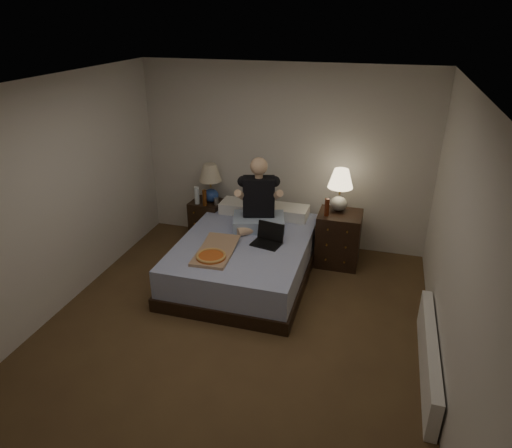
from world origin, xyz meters
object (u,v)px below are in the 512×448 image
(bed, at_px, (245,258))
(person, at_px, (259,194))
(lamp_right, at_px, (340,190))
(soda_can, at_px, (216,201))
(nightstand_left, at_px, (208,220))
(beer_bottle_right, at_px, (327,207))
(pizza_box, at_px, (211,257))
(beer_bottle_left, at_px, (205,198))
(radiator, at_px, (428,356))
(nightstand_right, at_px, (338,239))
(laptop, at_px, (266,236))
(water_bottle, at_px, (197,195))
(lamp_left, at_px, (211,183))

(bed, bearing_deg, person, 79.05)
(lamp_right, xyz_separation_m, soda_can, (-1.72, 0.06, -0.37))
(nightstand_left, bearing_deg, beer_bottle_right, -5.83)
(soda_can, distance_m, pizza_box, 1.47)
(beer_bottle_left, height_order, radiator, beer_bottle_left)
(nightstand_right, relative_size, soda_can, 7.17)
(bed, distance_m, nightstand_left, 1.22)
(lamp_right, bearing_deg, pizza_box, -133.20)
(radiator, bearing_deg, nightstand_right, 119.63)
(nightstand_right, xyz_separation_m, lamp_right, (-0.04, 0.10, 0.64))
(soda_can, relative_size, laptop, 0.29)
(water_bottle, distance_m, soda_can, 0.29)
(bed, xyz_separation_m, lamp_left, (-0.78, 0.89, 0.60))
(bed, relative_size, radiator, 1.28)
(soda_can, height_order, laptop, laptop)
(water_bottle, relative_size, pizza_box, 0.33)
(nightstand_right, distance_m, lamp_right, 0.65)
(person, xyz_separation_m, laptop, (0.22, -0.43, -0.34))
(person, bearing_deg, soda_can, 134.56)
(nightstand_right, distance_m, radiator, 2.13)
(bed, height_order, nightstand_left, nightstand_left)
(soda_can, bearing_deg, nightstand_right, -4.93)
(nightstand_left, bearing_deg, lamp_left, 17.42)
(radiator, bearing_deg, pizza_box, 165.56)
(bed, relative_size, nightstand_left, 3.53)
(lamp_left, bearing_deg, lamp_right, -4.44)
(water_bottle, bearing_deg, bed, -38.94)
(beer_bottle_left, bearing_deg, lamp_right, 0.48)
(beer_bottle_right, bearing_deg, nightstand_left, 169.21)
(lamp_left, distance_m, lamp_right, 1.84)
(beer_bottle_right, distance_m, laptop, 0.89)
(nightstand_right, xyz_separation_m, beer_bottle_right, (-0.17, -0.11, 0.47))
(water_bottle, height_order, beer_bottle_right, beer_bottle_right)
(bed, distance_m, lamp_left, 1.33)
(soda_can, relative_size, pizza_box, 0.13)
(lamp_left, distance_m, soda_can, 0.27)
(person, distance_m, laptop, 0.59)
(pizza_box, bearing_deg, lamp_left, 107.89)
(soda_can, bearing_deg, beer_bottle_right, -9.42)
(soda_can, distance_m, person, 0.93)
(lamp_right, xyz_separation_m, radiator, (1.09, -1.95, -0.80))
(nightstand_right, bearing_deg, beer_bottle_left, 177.60)
(lamp_left, xyz_separation_m, laptop, (1.07, -0.95, -0.23))
(nightstand_left, relative_size, radiator, 0.36)
(nightstand_right, height_order, lamp_left, lamp_left)
(nightstand_left, distance_m, radiator, 3.63)
(person, height_order, pizza_box, person)
(person, bearing_deg, beer_bottle_right, -4.27)
(nightstand_left, distance_m, lamp_left, 0.57)
(lamp_left, xyz_separation_m, beer_bottle_right, (1.70, -0.35, -0.03))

